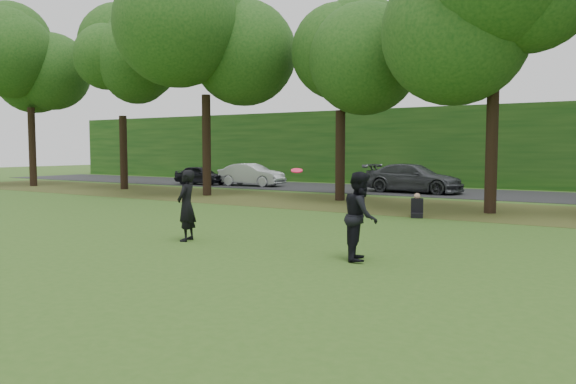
% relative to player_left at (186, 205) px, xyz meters
% --- Properties ---
extents(ground, '(120.00, 120.00, 0.00)m').
position_rel_player_left_xyz_m(ground, '(1.23, -1.68, -0.92)').
color(ground, '#33571B').
rests_on(ground, ground).
extents(leaf_litter, '(60.00, 7.00, 0.01)m').
position_rel_player_left_xyz_m(leaf_litter, '(1.23, 11.32, -0.91)').
color(leaf_litter, '#483C19').
rests_on(leaf_litter, ground).
extents(street, '(70.00, 7.00, 0.02)m').
position_rel_player_left_xyz_m(street, '(1.23, 19.32, -0.91)').
color(street, black).
rests_on(street, ground).
extents(far_hedge, '(70.00, 3.00, 5.00)m').
position_rel_player_left_xyz_m(far_hedge, '(1.23, 25.32, 1.58)').
color(far_hedge, '#174513').
rests_on(far_hedge, ground).
extents(player_left, '(0.62, 0.77, 1.84)m').
position_rel_player_left_xyz_m(player_left, '(0.00, 0.00, 0.00)').
color(player_left, black).
rests_on(player_left, ground).
extents(player_right, '(1.01, 1.12, 1.90)m').
position_rel_player_left_xyz_m(player_right, '(4.86, 0.11, 0.03)').
color(player_right, black).
rests_on(player_right, ground).
extents(parked_cars, '(37.37, 3.49, 1.54)m').
position_rel_player_left_xyz_m(parked_cars, '(2.09, 18.14, -0.19)').
color(parked_cars, black).
rests_on(parked_cars, street).
extents(frisbee, '(0.38, 0.37, 0.13)m').
position_rel_player_left_xyz_m(frisbee, '(3.08, 0.41, 0.95)').
color(frisbee, '#FF1543').
rests_on(frisbee, ground).
extents(seated_person, '(0.63, 0.82, 0.83)m').
position_rel_player_left_xyz_m(seated_person, '(3.31, 8.13, -0.61)').
color(seated_person, black).
rests_on(seated_person, ground).
extents(tree_line, '(55.30, 7.90, 12.31)m').
position_rel_player_left_xyz_m(tree_line, '(0.89, 11.25, 6.92)').
color(tree_line, black).
rests_on(tree_line, ground).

